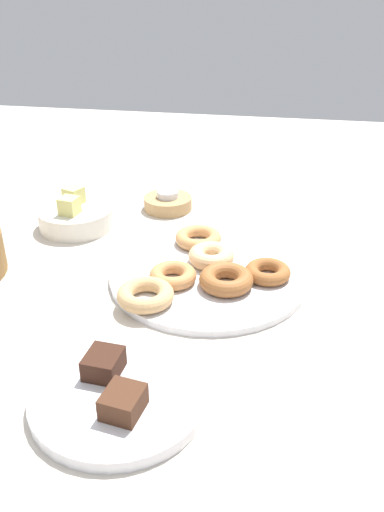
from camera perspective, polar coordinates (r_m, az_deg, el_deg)
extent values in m
plane|color=beige|center=(0.96, 1.77, -2.38)|extent=(2.40, 2.40, 0.00)
cylinder|color=silver|center=(0.95, 1.77, -2.06)|extent=(0.35, 0.35, 0.01)
torus|color=#995B2D|center=(0.94, 8.16, -1.60)|extent=(0.10, 0.10, 0.02)
torus|color=#EABC84|center=(0.97, 2.33, -0.02)|extent=(0.12, 0.12, 0.03)
torus|color=tan|center=(1.04, 0.68, 1.95)|extent=(0.12, 0.12, 0.02)
torus|color=#C6844C|center=(0.92, -2.07, -2.10)|extent=(0.12, 0.12, 0.02)
torus|color=tan|center=(0.87, -5.03, -4.19)|extent=(0.11, 0.11, 0.03)
torus|color=#995B2D|center=(0.90, 3.70, -2.53)|extent=(0.13, 0.13, 0.03)
cylinder|color=silver|center=(0.71, -7.83, -14.61)|extent=(0.23, 0.23, 0.02)
cube|color=#472819|center=(0.67, -7.41, -15.31)|extent=(0.06, 0.05, 0.03)
cube|color=#381E14|center=(0.72, -9.49, -11.34)|extent=(0.05, 0.05, 0.03)
cylinder|color=tan|center=(1.23, -2.61, 5.71)|extent=(0.11, 0.11, 0.03)
cylinder|color=silver|center=(1.22, -2.63, 6.67)|extent=(0.05, 0.05, 0.01)
cylinder|color=silver|center=(1.16, -12.35, 4.03)|extent=(0.16, 0.16, 0.04)
cube|color=#DBD67A|center=(1.12, -13.07, 5.28)|extent=(0.04, 0.04, 0.04)
cube|color=#DBD67A|center=(1.18, -12.60, 6.38)|extent=(0.05, 0.05, 0.04)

